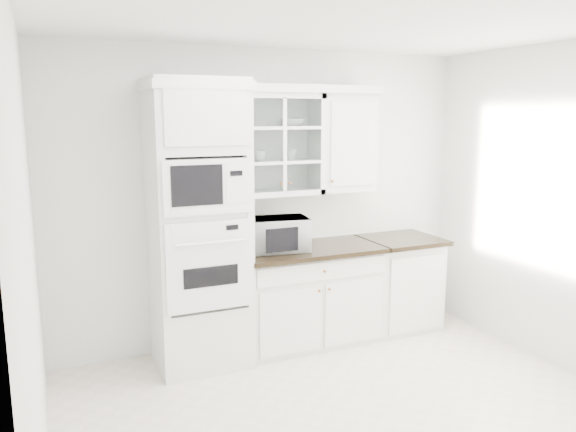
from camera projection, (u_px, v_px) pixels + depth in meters
name	position (u px, v px, depth m)	size (l,w,h in m)	color
ground	(362.00, 423.00, 3.88)	(4.00, 3.50, 0.01)	beige
room_shell	(336.00, 163.00, 3.96)	(4.00, 3.50, 2.70)	white
oven_column	(199.00, 226.00, 4.65)	(0.76, 0.68, 2.40)	white
base_cabinet_run	(308.00, 295.00, 5.22)	(1.32, 0.67, 0.92)	white
extra_base_cabinet	(398.00, 282.00, 5.61)	(0.72, 0.67, 0.92)	white
upper_cabinet_glass	(277.00, 145.00, 5.00)	(0.80, 0.33, 0.90)	white
upper_cabinet_solid	(344.00, 143.00, 5.26)	(0.55, 0.33, 0.90)	white
crown_molding	(267.00, 88.00, 4.85)	(2.14, 0.38, 0.07)	white
countertop_microwave	(278.00, 234.00, 4.99)	(0.51, 0.42, 0.30)	white
bowl_a	(257.00, 124.00, 4.91)	(0.20, 0.20, 0.05)	white
bowl_b	(293.00, 123.00, 5.04)	(0.21, 0.21, 0.07)	white
cup_a	(259.00, 156.00, 4.95)	(0.11, 0.11, 0.09)	white
cup_b	(291.00, 154.00, 5.08)	(0.10, 0.10, 0.10)	white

